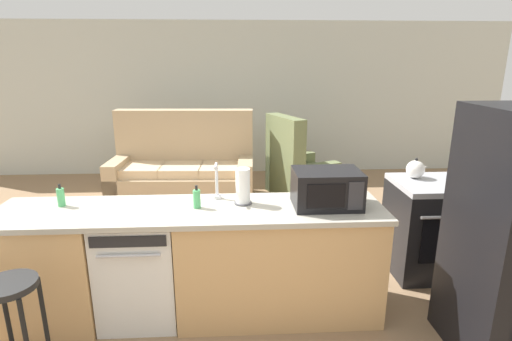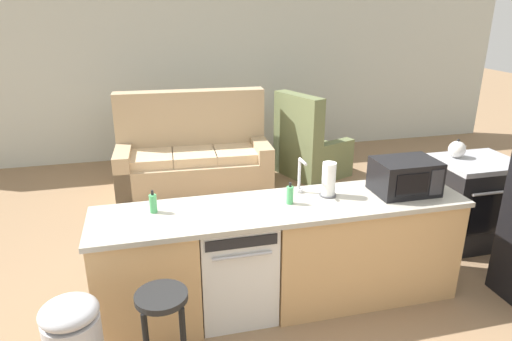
# 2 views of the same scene
# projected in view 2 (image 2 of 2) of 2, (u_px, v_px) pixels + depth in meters

# --- Properties ---
(ground_plane) EXTENTS (24.00, 24.00, 0.00)m
(ground_plane) POSITION_uv_depth(u_px,v_px,m) (264.00, 304.00, 3.81)
(ground_plane) COLOR #896B4C
(wall_back) EXTENTS (10.00, 0.06, 2.60)m
(wall_back) POSITION_uv_depth(u_px,v_px,m) (215.00, 74.00, 7.25)
(wall_back) COLOR beige
(wall_back) RESTS_ON ground_plane
(kitchen_counter) EXTENTS (2.94, 0.66, 0.90)m
(kitchen_counter) POSITION_uv_depth(u_px,v_px,m) (293.00, 257.00, 3.72)
(kitchen_counter) COLOR tan
(kitchen_counter) RESTS_ON ground_plane
(dishwasher) EXTENTS (0.58, 0.61, 0.84)m
(dishwasher) POSITION_uv_depth(u_px,v_px,m) (234.00, 265.00, 3.61)
(dishwasher) COLOR silver
(dishwasher) RESTS_ON ground_plane
(stove_range) EXTENTS (0.76, 0.68, 0.90)m
(stove_range) POSITION_uv_depth(u_px,v_px,m) (471.00, 201.00, 4.69)
(stove_range) COLOR black
(stove_range) RESTS_ON ground_plane
(microwave) EXTENTS (0.50, 0.37, 0.28)m
(microwave) POSITION_uv_depth(u_px,v_px,m) (405.00, 176.00, 3.72)
(microwave) COLOR black
(microwave) RESTS_ON kitchen_counter
(sink_faucet) EXTENTS (0.07, 0.18, 0.30)m
(sink_faucet) POSITION_uv_depth(u_px,v_px,m) (300.00, 178.00, 3.71)
(sink_faucet) COLOR silver
(sink_faucet) RESTS_ON kitchen_counter
(paper_towel_roll) EXTENTS (0.14, 0.14, 0.28)m
(paper_towel_roll) POSITION_uv_depth(u_px,v_px,m) (329.00, 180.00, 3.65)
(paper_towel_roll) COLOR #4C4C51
(paper_towel_roll) RESTS_ON kitchen_counter
(soap_bottle) EXTENTS (0.06, 0.06, 0.18)m
(soap_bottle) POSITION_uv_depth(u_px,v_px,m) (290.00, 195.00, 3.53)
(soap_bottle) COLOR #4CB266
(soap_bottle) RESTS_ON kitchen_counter
(dish_soap_bottle) EXTENTS (0.06, 0.06, 0.18)m
(dish_soap_bottle) POSITION_uv_depth(u_px,v_px,m) (153.00, 203.00, 3.38)
(dish_soap_bottle) COLOR #4CB266
(dish_soap_bottle) RESTS_ON kitchen_counter
(kettle) EXTENTS (0.21, 0.17, 0.19)m
(kettle) POSITION_uv_depth(u_px,v_px,m) (457.00, 149.00, 4.58)
(kettle) COLOR silver
(kettle) RESTS_ON stove_range
(bar_stool) EXTENTS (0.32, 0.32, 0.74)m
(bar_stool) POSITION_uv_depth(u_px,v_px,m) (163.00, 322.00, 2.79)
(bar_stool) COLOR black
(bar_stool) RESTS_ON ground_plane
(couch) EXTENTS (2.04, 1.00, 1.27)m
(couch) POSITION_uv_depth(u_px,v_px,m) (193.00, 158.00, 6.17)
(couch) COLOR tan
(couch) RESTS_ON ground_plane
(armchair) EXTENTS (1.05, 1.08, 1.20)m
(armchair) POSITION_uv_depth(u_px,v_px,m) (308.00, 152.00, 6.57)
(armchair) COLOR #667047
(armchair) RESTS_ON ground_plane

